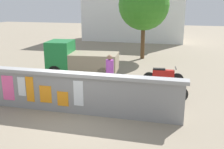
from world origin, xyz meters
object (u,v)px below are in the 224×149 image
Objects in this scene: person_walking at (110,69)px; bicycle_near at (166,93)px; motorcycle at (162,76)px; tree_roadside at (144,5)px; bicycle_far at (84,91)px; auto_rickshaw_truck at (79,60)px.

bicycle_near is at bearing -16.32° from person_walking.
motorcycle is 1.17× the size of person_walking.
person_walking is 0.31× the size of tree_roadside.
person_walking reaches higher than bicycle_far.
bicycle_near is at bearing 10.01° from bicycle_far.
auto_rickshaw_truck is at bearing 173.50° from motorcycle.
motorcycle is 3.96m from bicycle_far.
auto_rickshaw_truck is 2.19× the size of bicycle_far.
person_walking is (-2.48, 0.73, 0.62)m from bicycle_near.
auto_rickshaw_truck is 1.96× the size of motorcycle.
auto_rickshaw_truck is 2.90m from person_walking.
person_walking reaches higher than motorcycle.
person_walking is at bearing 61.25° from bicycle_far.
bicycle_near is 0.32× the size of tree_roadside.
auto_rickshaw_truck is 4.39m from motorcycle.
auto_rickshaw_truck is at bearing 114.42° from bicycle_far.
person_walking is (2.16, -1.92, 0.09)m from auto_rickshaw_truck.
auto_rickshaw_truck is 6.52m from tree_roadside.
bicycle_far is 9.23m from tree_roadside.
auto_rickshaw_truck is 0.71× the size of tree_roadside.
auto_rickshaw_truck is 3.57m from bicycle_far.
bicycle_near is at bearing -75.37° from tree_roadside.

